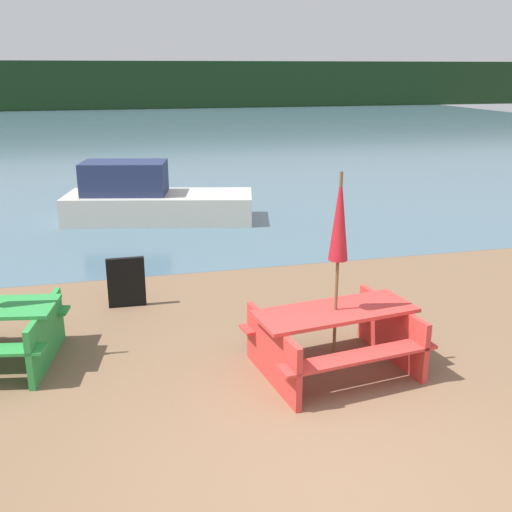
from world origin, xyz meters
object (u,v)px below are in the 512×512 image
at_px(boat, 150,199).
at_px(picnic_table_red, 335,333).
at_px(umbrella_crimson, 339,220).
at_px(signboard, 126,282).

bearing_deg(boat, picnic_table_red, -66.28).
bearing_deg(boat, umbrella_crimson, -66.28).
bearing_deg(picnic_table_red, umbrella_crimson, 0.00).
bearing_deg(boat, signboard, -85.38).
xyz_separation_m(boat, signboard, (-0.75, -5.25, -0.12)).
bearing_deg(picnic_table_red, signboard, 131.14).
bearing_deg(umbrella_crimson, signboard, 131.14).
bearing_deg(umbrella_crimson, boat, 100.94).
relative_size(picnic_table_red, boat, 0.45).
distance_m(umbrella_crimson, signboard, 3.74).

